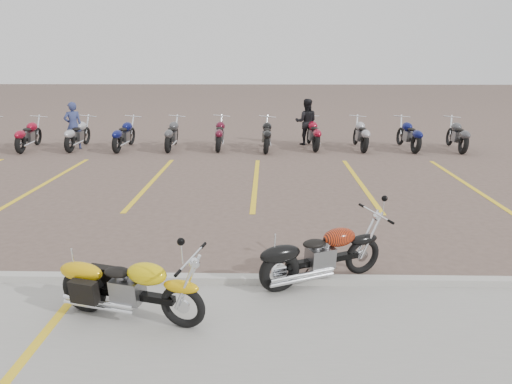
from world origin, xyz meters
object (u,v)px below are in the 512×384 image
yellow_cruiser (129,289)px  flame_cruiser (319,257)px  person_a (73,126)px  person_b (306,122)px

yellow_cruiser → flame_cruiser: size_ratio=1.05×
person_a → person_b: person_b is taller
person_b → person_a: bearing=10.6°
flame_cruiser → person_a: 12.99m
person_a → flame_cruiser: bearing=95.1°
person_b → yellow_cruiser: bearing=79.5°
flame_cruiser → person_b: bearing=61.4°
yellow_cruiser → person_a: bearing=129.9°
yellow_cruiser → person_a: person_a is taller
yellow_cruiser → person_b: person_b is taller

